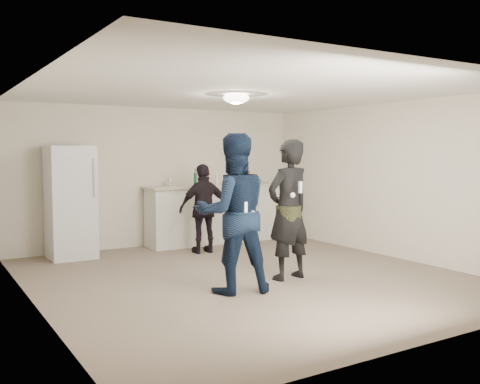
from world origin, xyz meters
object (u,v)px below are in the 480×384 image
woman (289,210)px  fridge (70,202)px  counter (215,215)px  spectator (204,209)px  man (233,213)px  shaker (170,182)px

woman → fridge: bearing=-62.1°
counter → spectator: spectator is taller
man → woman: man is taller
man → woman: bearing=-154.4°
counter → fridge: (-2.67, -0.07, 0.38)m
fridge → spectator: (2.02, -0.74, -0.15)m
counter → shaker: (-0.89, 0.04, 0.65)m
fridge → shaker: (1.78, 0.11, 0.28)m
shaker → man: size_ratio=0.09×
counter → fridge: bearing=-178.5°
counter → spectator: (-0.65, -0.81, 0.23)m
man → spectator: bearing=-95.2°
woman → shaker: bearing=-91.2°
spectator → fridge: bearing=-15.3°
woman → spectator: (-0.10, 2.24, -0.18)m
fridge → woman: bearing=-54.6°
shaker → spectator: spectator is taller
counter → man: bearing=-115.1°
counter → man: size_ratio=1.35×
shaker → counter: bearing=-2.3°
counter → woman: bearing=-100.2°
counter → man: (-1.52, -3.25, 0.44)m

